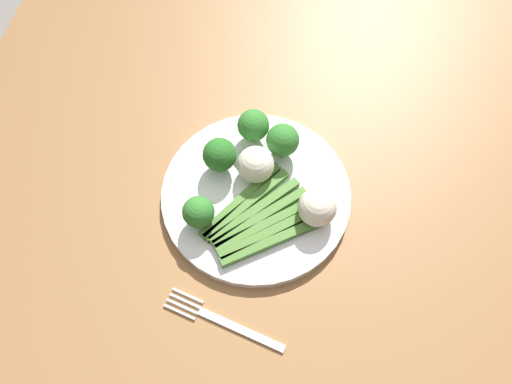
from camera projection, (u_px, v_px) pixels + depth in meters
name	position (u px, v px, depth m)	size (l,w,h in m)	color
ground_plane	(246.00, 354.00, 1.46)	(6.00, 6.00, 0.02)	gray
dining_table	(240.00, 270.00, 0.89)	(1.33, 0.93, 0.73)	olive
plate	(256.00, 196.00, 0.82)	(0.27, 0.27, 0.01)	white
asparagus_bundle	(258.00, 219.00, 0.79)	(0.17, 0.16, 0.01)	#47752D
broccoli_outer_edge	(220.00, 155.00, 0.81)	(0.05, 0.05, 0.06)	#568E33
broccoli_back	(253.00, 126.00, 0.83)	(0.05, 0.05, 0.06)	#609E3D
broccoli_front_left	(283.00, 140.00, 0.82)	(0.05, 0.05, 0.06)	#609E3D
broccoli_front	(198.00, 212.00, 0.77)	(0.04, 0.04, 0.05)	#609E3D
cauliflower_back_right	(317.00, 207.00, 0.78)	(0.05, 0.05, 0.05)	silver
cauliflower_edge	(253.00, 164.00, 0.81)	(0.05, 0.05, 0.05)	silver
fork	(223.00, 322.00, 0.75)	(0.05, 0.17, 0.00)	silver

